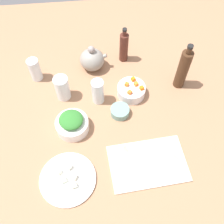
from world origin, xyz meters
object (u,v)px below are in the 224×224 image
Objects in this scene: plate_tofu at (68,179)px; bowl_carrots at (131,91)px; bottle_1 at (124,47)px; drinking_glass_0 at (35,70)px; drinking_glass_2 at (98,92)px; teapot at (92,59)px; drinking_glass_1 at (62,88)px; bowl_greens at (72,125)px; bottle_0 at (183,69)px; bowl_small_side at (120,111)px; cutting_board at (148,163)px.

bowl_carrots reaches higher than plate_tofu.
bottle_1 is 1.65× the size of drinking_glass_0.
drinking_glass_2 reaches higher than drinking_glass_0.
drinking_glass_2 reaches higher than bowl_carrots.
bowl_carrots is 51.42cm from drinking_glass_0.
bowl_carrots is 27.88cm from teapot.
drinking_glass_0 is 0.96× the size of drinking_glass_1.
bowl_carrots is 34.73cm from drinking_glass_1.
teapot reaches higher than bowl_greens.
drinking_glass_0 is at bearing 135.98° from drinking_glass_1.
plate_tofu is 1.57× the size of teapot.
plate_tofu is 64.77cm from teapot.
bowl_small_side is at bearing -155.26° from bottle_0.
bottle_0 reaches higher than cutting_board.
bowl_carrots is 0.52× the size of bottle_0.
cutting_board is 2.48× the size of drinking_glass_1.
bowl_carrots is at bearing -47.97° from teapot.
teapot is 1.19× the size of drinking_glass_0.
bowl_small_side is 0.68× the size of drinking_glass_1.
bottle_1 reaches higher than plate_tofu.
cutting_board is 55.27cm from drinking_glass_1.
drinking_glass_2 is (-17.02, -2.02, 4.19)cm from bowl_carrots.
bowl_carrots is at bearing 93.15° from cutting_board.
teapot is at bearing 77.05° from plate_tofu.
plate_tofu is 1.56× the size of bowl_greens.
bowl_carrots is 1.06× the size of drinking_glass_1.
drinking_glass_2 is (-19.15, 36.72, 6.56)cm from cutting_board.
bottle_1 reaches higher than bowl_greens.
bottle_0 is at bearing -38.39° from bottle_1.
bowl_greens is 1.00× the size of teapot.
bottle_1 is at bearing 141.61° from bottle_0.
bowl_greens is at bearing 146.62° from cutting_board.
bowl_greens is at bearing -165.30° from bowl_small_side.
plate_tofu is (-35.12, -3.60, 0.10)cm from cutting_board.
bowl_small_side is at bearing -33.28° from drinking_glass_0.
bowl_greens is 1.19× the size of drinking_glass_0.
drinking_glass_1 is (14.29, -13.80, 0.28)cm from drinking_glass_0.
drinking_glass_2 is (-16.12, -27.16, -2.11)cm from bottle_1.
drinking_glass_1 is 17.93cm from drinking_glass_2.
teapot is (-11.42, 31.84, 4.23)cm from bowl_small_side.
bowl_greens is at bearing -107.24° from teapot.
drinking_glass_1 is (-1.45, 44.57, 6.15)cm from plate_tofu.
cutting_board is 2.17× the size of bowl_greens.
bottle_1 reaches higher than cutting_board.
teapot reaches higher than drinking_glass_2.
bottle_1 is (-26.78, 21.22, -2.86)cm from bottle_0.
bowl_greens is at bearing -159.25° from bottle_0.
drinking_glass_0 reaches higher than bowl_carrots.
bottle_1 is at bearing 92.06° from bowl_carrots.
plate_tofu is at bearing -88.14° from drinking_glass_1.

